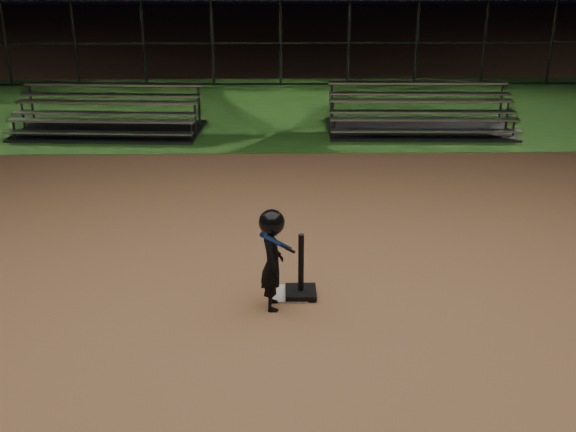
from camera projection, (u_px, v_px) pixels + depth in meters
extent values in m
plane|color=#9E6B47|center=(289.00, 294.00, 8.60)|extent=(80.00, 80.00, 0.00)
cube|color=#285C1D|center=(282.00, 108.00, 17.86)|extent=(60.00, 8.00, 0.01)
cube|color=beige|center=(289.00, 293.00, 8.59)|extent=(0.45, 0.45, 0.02)
cube|color=black|center=(301.00, 292.00, 8.54)|extent=(0.38, 0.38, 0.06)
cylinder|color=black|center=(301.00, 263.00, 8.39)|extent=(0.07, 0.07, 0.75)
imported|color=black|center=(272.00, 265.00, 8.10)|extent=(0.29, 0.43, 1.13)
sphere|color=black|center=(272.00, 222.00, 7.90)|extent=(0.30, 0.30, 0.30)
cylinder|color=blue|center=(276.00, 242.00, 7.83)|extent=(0.38, 0.49, 0.42)
cylinder|color=black|center=(290.00, 250.00, 8.00)|extent=(0.14, 0.17, 0.14)
cube|color=#A9A9AD|center=(101.00, 121.00, 15.03)|extent=(4.11, 0.50, 0.04)
cube|color=#A9A9AD|center=(98.00, 133.00, 14.83)|extent=(4.11, 0.50, 0.03)
cube|color=#A9A9AD|center=(107.00, 102.00, 15.44)|extent=(4.11, 0.50, 0.04)
cube|color=#A9A9AD|center=(104.00, 113.00, 15.24)|extent=(4.11, 0.50, 0.03)
cube|color=#A9A9AD|center=(113.00, 84.00, 15.85)|extent=(4.11, 0.50, 0.04)
cube|color=#A9A9AD|center=(110.00, 95.00, 15.66)|extent=(4.11, 0.50, 0.03)
cube|color=#38383D|center=(110.00, 131.00, 15.69)|extent=(4.22, 2.26, 0.06)
cube|color=#ADADB2|center=(424.00, 119.00, 15.15)|extent=(4.14, 0.36, 0.04)
cube|color=#ADADB2|center=(426.00, 131.00, 14.95)|extent=(4.14, 0.36, 0.03)
cube|color=#ADADB2|center=(421.00, 101.00, 15.57)|extent=(4.14, 0.36, 0.04)
cube|color=#ADADB2|center=(422.00, 112.00, 15.37)|extent=(4.14, 0.36, 0.03)
cube|color=#ADADB2|center=(418.00, 83.00, 15.98)|extent=(4.14, 0.36, 0.04)
cube|color=#ADADB2|center=(419.00, 93.00, 15.79)|extent=(4.14, 0.36, 0.03)
cube|color=#38383D|center=(419.00, 129.00, 15.82)|extent=(4.19, 2.13, 0.06)
cube|color=#38383D|center=(281.00, 84.00, 20.62)|extent=(20.00, 0.05, 0.05)
cube|color=#38383D|center=(281.00, 43.00, 20.17)|extent=(20.00, 0.05, 0.05)
cube|color=#38383D|center=(280.00, 0.00, 19.72)|extent=(20.00, 0.05, 0.05)
cylinder|color=#38383D|center=(109.00, 43.00, 20.08)|extent=(0.08, 0.08, 2.50)
cylinder|color=#38383D|center=(281.00, 43.00, 20.17)|extent=(0.08, 0.08, 2.50)
cylinder|color=#38383D|center=(450.00, 43.00, 20.25)|extent=(0.08, 0.08, 2.50)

